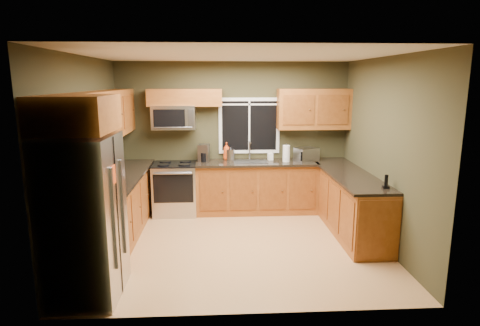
{
  "coord_description": "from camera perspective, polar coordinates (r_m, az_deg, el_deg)",
  "views": [
    {
      "loc": [
        -0.28,
        -5.53,
        2.37
      ],
      "look_at": [
        0.05,
        0.35,
        1.15
      ],
      "focal_mm": 30.0,
      "sensor_mm": 36.0,
      "label": 1
    }
  ],
  "objects": [
    {
      "name": "countertop_left",
      "position": [
        6.36,
        -16.73,
        -1.99
      ],
      "size": [
        0.65,
        2.65,
        0.04
      ],
      "primitive_type": "cube",
      "color": "black",
      "rests_on": "base_cabinets_left"
    },
    {
      "name": "ceiling",
      "position": [
        5.55,
        -0.33,
        15.11
      ],
      "size": [
        4.2,
        4.2,
        0.0
      ],
      "primitive_type": "plane",
      "rotation": [
        3.14,
        0.0,
        0.0
      ],
      "color": "white",
      "rests_on": "back_wall"
    },
    {
      "name": "toaster_oven",
      "position": [
        7.32,
        9.44,
        1.22
      ],
      "size": [
        0.46,
        0.43,
        0.24
      ],
      "color": "#B7B7BC",
      "rests_on": "countertop_back"
    },
    {
      "name": "paper_towel_roll",
      "position": [
        7.2,
        6.59,
        1.36
      ],
      "size": [
        0.17,
        0.17,
        0.33
      ],
      "color": "white",
      "rests_on": "countertop_back"
    },
    {
      "name": "countertop_back",
      "position": [
        7.19,
        2.41,
        0.05
      ],
      "size": [
        2.17,
        0.65,
        0.04
      ],
      "primitive_type": "cube",
      "color": "black",
      "rests_on": "base_cabinets_back"
    },
    {
      "name": "cordless_phone",
      "position": [
        5.76,
        20.04,
        -2.84
      ],
      "size": [
        0.09,
        0.09,
        0.19
      ],
      "color": "black",
      "rests_on": "countertop_peninsula"
    },
    {
      "name": "countertop_peninsula",
      "position": [
        6.58,
        15.08,
        -1.44
      ],
      "size": [
        0.65,
        2.5,
        0.04
      ],
      "primitive_type": "cube",
      "color": "black",
      "rests_on": "base_cabinets_peninsula"
    },
    {
      "name": "base_cabinets_back",
      "position": [
        7.32,
        2.35,
        -3.52
      ],
      "size": [
        2.17,
        0.6,
        0.9
      ],
      "primitive_type": "cube",
      "color": "brown",
      "rests_on": "ground"
    },
    {
      "name": "range",
      "position": [
        7.3,
        -9.17,
        -3.56
      ],
      "size": [
        0.76,
        0.69,
        0.94
      ],
      "color": "#B7B7BC",
      "rests_on": "ground"
    },
    {
      "name": "base_cabinets_peninsula",
      "position": [
        6.7,
        15.09,
        -5.37
      ],
      "size": [
        0.6,
        2.52,
        0.9
      ],
      "color": "brown",
      "rests_on": "ground"
    },
    {
      "name": "left_wall",
      "position": [
        5.91,
        -21.09,
        0.98
      ],
      "size": [
        0.0,
        3.6,
        3.6
      ],
      "primitive_type": "plane",
      "rotation": [
        1.57,
        0.0,
        1.57
      ],
      "color": "#36341E",
      "rests_on": "ground"
    },
    {
      "name": "upper_cabinets_back_right",
      "position": [
        7.39,
        10.43,
        7.55
      ],
      "size": [
        1.3,
        0.33,
        0.72
      ],
      "primitive_type": "cube",
      "color": "brown",
      "rests_on": "back_wall"
    },
    {
      "name": "sink",
      "position": [
        7.19,
        1.48,
        0.32
      ],
      "size": [
        0.6,
        0.42,
        0.36
      ],
      "color": "slate",
      "rests_on": "countertop_back"
    },
    {
      "name": "kettle",
      "position": [
        7.25,
        -1.34,
        1.24
      ],
      "size": [
        0.16,
        0.16,
        0.25
      ],
      "color": "#B7B7BC",
      "rests_on": "countertop_back"
    },
    {
      "name": "right_wall",
      "position": [
        6.11,
        19.78,
        1.39
      ],
      "size": [
        0.0,
        3.6,
        3.6
      ],
      "primitive_type": "plane",
      "rotation": [
        1.57,
        0.0,
        -1.57
      ],
      "color": "#36341E",
      "rests_on": "ground"
    },
    {
      "name": "upper_cabinets_back_left",
      "position": [
        7.2,
        -7.85,
        9.2
      ],
      "size": [
        1.3,
        0.33,
        0.3
      ],
      "primitive_type": "cube",
      "color": "brown",
      "rests_on": "back_wall"
    },
    {
      "name": "base_cabinets_left",
      "position": [
        6.49,
        -16.7,
        -6.03
      ],
      "size": [
        0.6,
        2.65,
        0.9
      ],
      "primitive_type": "cube",
      "color": "brown",
      "rests_on": "ground"
    },
    {
      "name": "floor",
      "position": [
        6.02,
        -0.29,
        -11.47
      ],
      "size": [
        4.2,
        4.2,
        0.0
      ],
      "primitive_type": "plane",
      "color": "tan",
      "rests_on": "ground"
    },
    {
      "name": "refrigerator",
      "position": [
        4.71,
        -21.26,
        -7.3
      ],
      "size": [
        0.74,
        0.9,
        1.8
      ],
      "color": "#B7B7BC",
      "rests_on": "ground"
    },
    {
      "name": "front_wall",
      "position": [
        3.88,
        1.04,
        -3.54
      ],
      "size": [
        4.2,
        0.0,
        4.2
      ],
      "primitive_type": "plane",
      "rotation": [
        -1.57,
        0.0,
        0.0
      ],
      "color": "#36341E",
      "rests_on": "ground"
    },
    {
      "name": "back_wall",
      "position": [
        7.41,
        -1.01,
        3.78
      ],
      "size": [
        4.2,
        0.0,
        4.2
      ],
      "primitive_type": "plane",
      "rotation": [
        1.57,
        0.0,
        0.0
      ],
      "color": "#36341E",
      "rests_on": "ground"
    },
    {
      "name": "upper_cabinet_over_fridge",
      "position": [
        4.49,
        -22.33,
        6.5
      ],
      "size": [
        0.72,
        0.9,
        0.38
      ],
      "primitive_type": "cube",
      "color": "brown",
      "rests_on": "left_wall"
    },
    {
      "name": "window",
      "position": [
        7.38,
        1.32,
        5.34
      ],
      "size": [
        1.12,
        0.03,
        1.02
      ],
      "color": "white",
      "rests_on": "back_wall"
    },
    {
      "name": "upper_cabinets_left",
      "position": [
        6.25,
        -18.67,
        6.41
      ],
      "size": [
        0.33,
        2.65,
        0.72
      ],
      "primitive_type": "cube",
      "color": "brown",
      "rests_on": "left_wall"
    },
    {
      "name": "microwave",
      "position": [
        7.21,
        -9.39,
        6.44
      ],
      "size": [
        0.76,
        0.41,
        0.42
      ],
      "color": "#B7B7BC",
      "rests_on": "back_wall"
    },
    {
      "name": "soap_bottle_b",
      "position": [
        7.31,
        4.34,
        1.15
      ],
      "size": [
        0.1,
        0.1,
        0.19
      ],
      "primitive_type": "imported",
      "rotation": [
        0.0,
        0.0,
        0.19
      ],
      "color": "white",
      "rests_on": "countertop_back"
    },
    {
      "name": "soap_bottle_a",
      "position": [
        7.34,
        -1.93,
        1.72
      ],
      "size": [
        0.13,
        0.13,
        0.32
      ],
      "primitive_type": "imported",
      "rotation": [
        0.0,
        0.0,
        -0.06
      ],
      "color": "#ED4D16",
      "rests_on": "countertop_back"
    },
    {
      "name": "coffee_maker",
      "position": [
        7.23,
        -5.15,
        1.39
      ],
      "size": [
        0.22,
        0.27,
        0.31
      ],
      "color": "slate",
      "rests_on": "countertop_back"
    }
  ]
}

